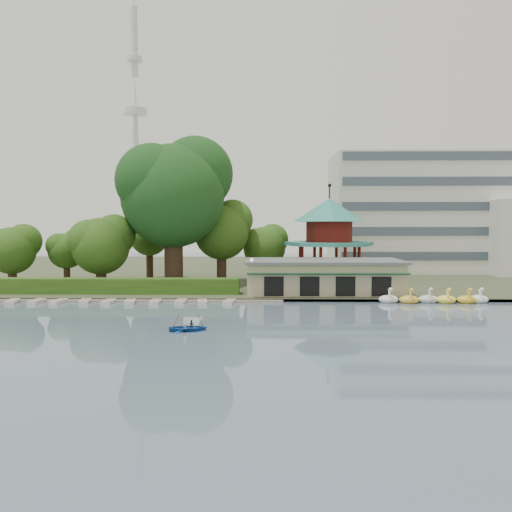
{
  "coord_description": "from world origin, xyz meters",
  "views": [
    {
      "loc": [
        2.71,
        -37.42,
        8.57
      ],
      "look_at": [
        2.0,
        18.0,
        5.0
      ],
      "focal_mm": 35.0,
      "sensor_mm": 36.0,
      "label": 1
    }
  ],
  "objects_px": {
    "boathouse": "(323,276)",
    "rowboat_with_passengers": "(188,325)",
    "dock": "(130,300)",
    "pavilion": "(329,232)",
    "big_tree": "(175,189)"
  },
  "relations": [
    {
      "from": "pavilion",
      "to": "big_tree",
      "type": "xyz_separation_m",
      "value": [
        -20.82,
        -3.78,
        5.73
      ]
    },
    {
      "from": "dock",
      "to": "rowboat_with_passengers",
      "type": "bearing_deg",
      "value": -59.96
    },
    {
      "from": "boathouse",
      "to": "rowboat_with_passengers",
      "type": "xyz_separation_m",
      "value": [
        -13.23,
        -19.93,
        -1.92
      ]
    },
    {
      "from": "boathouse",
      "to": "pavilion",
      "type": "relative_size",
      "value": 1.38
    },
    {
      "from": "dock",
      "to": "boathouse",
      "type": "bearing_deg",
      "value": 12.24
    },
    {
      "from": "rowboat_with_passengers",
      "to": "big_tree",
      "type": "bearing_deg",
      "value": 102.04
    },
    {
      "from": "rowboat_with_passengers",
      "to": "boathouse",
      "type": "bearing_deg",
      "value": 56.42
    },
    {
      "from": "boathouse",
      "to": "big_tree",
      "type": "height_order",
      "value": "big_tree"
    },
    {
      "from": "dock",
      "to": "rowboat_with_passengers",
      "type": "relative_size",
      "value": 7.16
    },
    {
      "from": "rowboat_with_passengers",
      "to": "dock",
      "type": "bearing_deg",
      "value": 120.04
    },
    {
      "from": "dock",
      "to": "rowboat_with_passengers",
      "type": "xyz_separation_m",
      "value": [
        8.77,
        -15.16,
        0.33
      ]
    },
    {
      "from": "big_tree",
      "to": "dock",
      "type": "bearing_deg",
      "value": -106.12
    },
    {
      "from": "dock",
      "to": "pavilion",
      "type": "relative_size",
      "value": 2.52
    },
    {
      "from": "dock",
      "to": "boathouse",
      "type": "distance_m",
      "value": 22.62
    },
    {
      "from": "dock",
      "to": "pavilion",
      "type": "distance_m",
      "value": 29.14
    }
  ]
}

